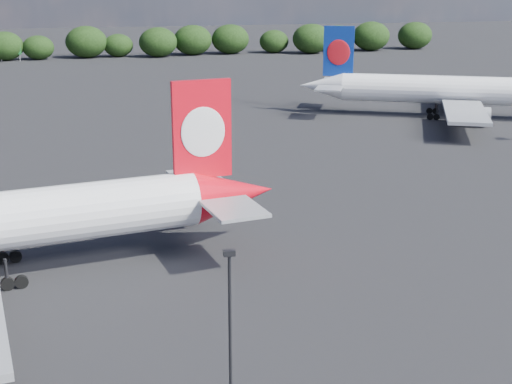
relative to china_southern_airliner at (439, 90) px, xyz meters
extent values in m
plane|color=black|center=(-61.86, -13.75, -4.58)|extent=(500.00, 500.00, 0.00)
cone|color=red|center=(-45.54, -51.22, 0.13)|extent=(8.23, 5.92, 4.71)
cube|color=red|center=(-48.33, -51.70, 6.17)|extent=(5.19, 1.34, 8.48)
ellipsoid|color=white|center=(-48.28, -51.98, 6.00)|extent=(3.93, 0.86, 4.34)
ellipsoid|color=white|center=(-48.38, -51.42, 6.00)|extent=(3.93, 0.86, 4.34)
cube|color=#A1A3A9|center=(-46.52, -56.65, 0.51)|extent=(5.14, 6.29, 0.28)
cube|color=#A1A3A9|center=(-48.28, -46.43, 0.51)|extent=(5.14, 6.29, 0.28)
cylinder|color=black|center=(-64.57, -57.35, -3.17)|extent=(0.30, 0.30, 2.36)
cylinder|color=black|center=(-64.57, -57.35, -4.06)|extent=(1.09, 0.59, 1.04)
cylinder|color=black|center=(-63.55, -57.18, -4.06)|extent=(1.09, 0.59, 1.04)
cylinder|color=black|center=(-65.53, -51.78, -3.17)|extent=(0.30, 0.30, 2.36)
cylinder|color=black|center=(-65.53, -51.78, -4.06)|extent=(1.09, 0.59, 1.04)
cylinder|color=black|center=(-64.51, -51.60, -4.06)|extent=(1.09, 0.59, 1.04)
cylinder|color=white|center=(1.47, -0.67, 0.15)|extent=(34.69, 19.15, 4.73)
cone|color=white|center=(-18.35, 8.32, 0.15)|extent=(8.84, 7.43, 4.73)
cube|color=navy|center=(-15.76, 7.15, 6.20)|extent=(4.93, 2.58, 8.51)
ellipsoid|color=red|center=(-15.88, 6.89, 6.03)|extent=(3.70, 1.81, 4.35)
ellipsoid|color=red|center=(-15.64, 7.41, 6.03)|extent=(3.70, 1.81, 4.35)
cube|color=#A1A3A9|center=(-18.77, 2.80, 0.53)|extent=(6.22, 6.93, 0.28)
cube|color=#A1A3A9|center=(-14.47, 12.28, 0.53)|extent=(6.22, 6.93, 0.28)
cube|color=#A1A3A9|center=(-1.89, -12.65, -1.36)|extent=(13.41, 19.77, 0.52)
cube|color=#A1A3A9|center=(8.27, 9.75, -1.36)|extent=(13.41, 19.77, 0.52)
cylinder|color=#A1A3A9|center=(1.79, -9.12, -2.59)|extent=(5.36, 4.28, 2.55)
cube|color=#A1A3A9|center=(1.79, -9.12, -1.93)|extent=(2.01, 1.12, 1.14)
cylinder|color=#A1A3A9|center=(8.04, 4.66, -2.59)|extent=(5.36, 4.28, 2.55)
cube|color=#A1A3A9|center=(8.04, 4.66, -1.93)|extent=(2.01, 1.12, 1.14)
cylinder|color=black|center=(-1.43, -2.47, -3.16)|extent=(0.35, 0.35, 2.36)
cylinder|color=black|center=(-1.43, -2.47, -4.06)|extent=(1.12, 0.82, 1.04)
cylinder|color=black|center=(-2.37, -2.04, -4.06)|extent=(1.12, 0.82, 1.04)
cylinder|color=black|center=(0.92, 2.70, -3.16)|extent=(0.35, 0.35, 2.36)
cylinder|color=black|center=(0.92, 2.70, -4.06)|extent=(1.12, 0.82, 1.04)
cylinder|color=black|center=(-0.03, 3.13, -4.06)|extent=(1.12, 0.82, 1.04)
cylinder|color=black|center=(-51.40, -80.67, 0.88)|extent=(0.16, 0.16, 10.91)
cube|color=black|center=(-51.40, -80.67, 6.48)|extent=(0.55, 0.30, 0.28)
cube|color=#146427|center=(-79.86, 102.25, -1.38)|extent=(6.00, 0.30, 2.60)
cylinder|color=#96999E|center=(-82.36, 102.25, -3.58)|extent=(0.20, 0.20, 2.00)
cylinder|color=#96999E|center=(-77.36, 102.25, -3.58)|extent=(0.20, 0.20, 2.00)
cube|color=gold|center=(-49.86, 108.25, -0.58)|extent=(5.00, 0.30, 3.00)
cylinder|color=#96999E|center=(-49.86, 108.25, -3.33)|extent=(0.30, 0.30, 2.50)
ellipsoid|color=black|center=(-81.42, 104.29, -0.51)|extent=(10.57, 8.95, 8.13)
ellipsoid|color=black|center=(-72.34, 104.69, -1.15)|extent=(8.91, 7.54, 6.85)
ellipsoid|color=black|center=(-58.83, 106.33, 0.02)|extent=(11.96, 10.12, 9.20)
ellipsoid|color=black|center=(-49.71, 107.03, -1.22)|extent=(8.73, 7.39, 6.72)
ellipsoid|color=black|center=(-38.20, 103.81, -0.25)|extent=(11.26, 9.53, 8.66)
ellipsoid|color=black|center=(-27.46, 107.02, -0.10)|extent=(11.66, 9.87, 8.97)
ellipsoid|color=black|center=(-15.73, 107.97, -0.12)|extent=(11.60, 9.82, 8.93)
ellipsoid|color=black|center=(-1.96, 107.71, -1.05)|extent=(9.18, 7.76, 7.06)
ellipsoid|color=black|center=(8.79, 103.31, -0.05)|extent=(11.78, 9.96, 9.06)
ellipsoid|color=black|center=(19.25, 108.43, -0.53)|extent=(10.54, 8.92, 8.11)
ellipsoid|color=black|center=(29.89, 107.19, 0.02)|extent=(11.96, 10.12, 9.20)
ellipsoid|color=black|center=(45.98, 109.39, -0.21)|extent=(11.36, 9.61, 8.74)
camera|label=1|loc=(-56.92, -110.87, 18.81)|focal=50.00mm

